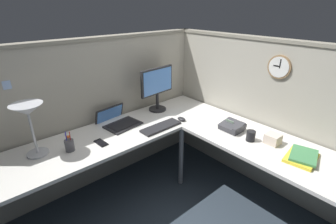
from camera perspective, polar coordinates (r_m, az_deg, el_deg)
The scene contains 17 objects.
ground_plane at distance 2.75m, azimuth 2.80°, elevation -19.02°, with size 6.80×6.80×0.00m, color #2D3842.
cubicle_wall_back at distance 2.75m, azimuth -15.17°, elevation -0.07°, with size 2.57×0.12×1.58m.
cubicle_wall_right at distance 2.79m, azimuth 20.07°, elevation -0.41°, with size 0.12×2.37×1.58m.
desk at distance 2.25m, azimuth 1.25°, elevation -9.49°, with size 2.35×2.15×0.73m.
monitor at distance 2.78m, azimuth -2.53°, elevation 6.07°, with size 0.46×0.20×0.50m.
laptop at distance 2.61m, azimuth -11.73°, elevation -2.02°, with size 0.39×0.42×0.22m.
keyboard at distance 2.46m, azimuth -1.66°, elevation -3.46°, with size 0.43×0.14×0.02m, color #232326.
computer_mouse at distance 2.61m, azimuth 3.15°, elevation -1.63°, with size 0.06×0.10×0.03m, color #232326.
desk_lamp_dome at distance 2.17m, azimuth -29.72°, elevation -0.40°, with size 0.24×0.24×0.44m.
pen_cup at distance 2.24m, azimuth -21.90°, elevation -7.14°, with size 0.08×0.08×0.18m.
cell_phone at distance 2.28m, azimuth -15.31°, elevation -6.90°, with size 0.07×0.14×0.01m, color black.
office_phone at distance 2.48m, azimuth 14.74°, elevation -3.33°, with size 0.19×0.21×0.11m.
book_stack at distance 2.26m, azimuth 28.69°, elevation -9.08°, with size 0.32×0.26×0.04m.
coffee_mug at distance 2.34m, azimuth 18.65°, elevation -5.26°, with size 0.08×0.08×0.10m, color black.
tissue_box at distance 2.37m, azimuth 23.16°, elevation -5.76°, with size 0.12×0.12×0.09m, color beige.
wall_clock at distance 2.51m, azimuth 24.45°, elevation 9.50°, with size 0.04×0.22×0.22m.
pinned_note_leftmost at distance 2.34m, azimuth -33.33°, elevation 5.24°, with size 0.06×0.00×0.07m, color #99B7E5.
Camera 1 is at (-1.42, -1.43, 1.87)m, focal length 26.26 mm.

